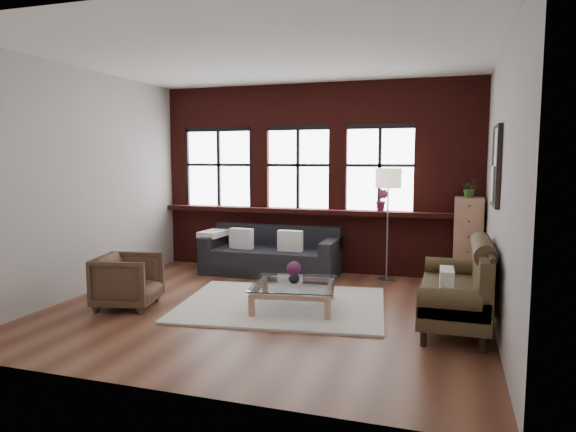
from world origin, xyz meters
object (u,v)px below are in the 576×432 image
(vase, at_px, (294,277))
(vintage_settee, at_px, (454,282))
(dark_sofa, at_px, (271,250))
(coffee_table, at_px, (294,296))
(armchair, at_px, (128,281))
(drawer_chest, at_px, (468,242))
(floor_lamp, at_px, (388,221))

(vase, bearing_deg, vintage_settee, -1.57)
(dark_sofa, distance_m, coffee_table, 2.05)
(vase, bearing_deg, coffee_table, 0.00)
(armchair, distance_m, vase, 2.17)
(vintage_settee, relative_size, drawer_chest, 1.40)
(dark_sofa, distance_m, vase, 2.03)
(vintage_settee, height_order, drawer_chest, drawer_chest)
(coffee_table, relative_size, drawer_chest, 0.77)
(dark_sofa, xyz_separation_m, vintage_settee, (2.92, -1.84, 0.10))
(coffee_table, distance_m, floor_lamp, 2.26)
(floor_lamp, bearing_deg, drawer_chest, 4.97)
(vintage_settee, bearing_deg, floor_lamp, 117.45)
(floor_lamp, bearing_deg, vintage_settee, -62.55)
(vintage_settee, distance_m, vase, 1.96)
(armchair, bearing_deg, drawer_chest, -71.06)
(armchair, height_order, vase, armchair)
(armchair, bearing_deg, coffee_table, -86.64)
(floor_lamp, bearing_deg, coffee_table, -117.06)
(vase, relative_size, drawer_chest, 0.11)
(floor_lamp, bearing_deg, vase, -117.06)
(vintage_settee, relative_size, coffee_table, 1.81)
(dark_sofa, relative_size, armchair, 2.96)
(coffee_table, xyz_separation_m, floor_lamp, (0.96, 1.88, 0.80))
(armchair, relative_size, drawer_chest, 0.56)
(armchair, xyz_separation_m, vase, (2.09, 0.58, 0.07))
(vintage_settee, distance_m, drawer_chest, 2.05)
(armchair, xyz_separation_m, coffee_table, (2.09, 0.58, -0.18))
(armchair, relative_size, coffee_table, 0.73)
(dark_sofa, xyz_separation_m, armchair, (-1.13, -2.37, -0.06))
(dark_sofa, bearing_deg, vintage_settee, -32.26)
(vintage_settee, bearing_deg, drawer_chest, 84.42)
(vintage_settee, height_order, floor_lamp, floor_lamp)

